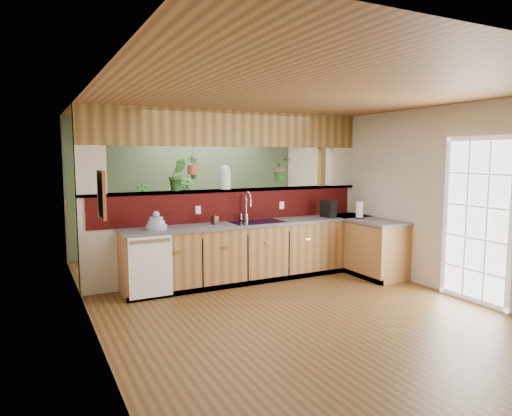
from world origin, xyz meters
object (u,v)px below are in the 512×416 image
glass_jar (225,177)px  soap_dispenser (215,218)px  shelving_console (173,229)px  paper_towel (360,210)px  dish_stack (156,224)px  faucet (247,205)px  coffee_maker (329,209)px

glass_jar → soap_dispenser: bearing=-134.1°
glass_jar → shelving_console: 2.20m
paper_towel → dish_stack: bearing=173.1°
soap_dispenser → shelving_console: soap_dispenser is taller
paper_towel → glass_jar: glass_jar is taller
soap_dispenser → shelving_console: bearing=89.7°
dish_stack → faucet: bearing=6.9°
coffee_maker → faucet: bearing=159.0°
coffee_maker → glass_jar: glass_jar is taller
coffee_maker → shelving_console: bearing=117.9°
glass_jar → coffee_maker: bearing=-14.9°
dish_stack → paper_towel: size_ratio=1.00×
faucet → paper_towel: bearing=-18.0°
faucet → soap_dispenser: 0.61m
dish_stack → paper_towel: 3.25m
paper_towel → shelving_console: bearing=130.7°
paper_towel → shelving_console: paper_towel is taller
faucet → soap_dispenser: faucet is taller
paper_towel → glass_jar: (-2.02, 0.79, 0.55)m
dish_stack → shelving_console: 2.52m
glass_jar → shelving_console: glass_jar is taller
coffee_maker → glass_jar: (-1.66, 0.44, 0.55)m
shelving_console → faucet: bearing=-84.9°
dish_stack → paper_towel: (3.22, -0.39, 0.05)m
faucet → glass_jar: (-0.27, 0.22, 0.43)m
dish_stack → paper_towel: bearing=-6.9°
faucet → soap_dispenser: bearing=-170.5°
dish_stack → coffee_maker: (2.86, -0.05, 0.05)m
soap_dispenser → shelving_console: (0.01, 2.22, -0.49)m
dish_stack → soap_dispenser: bearing=5.2°
dish_stack → glass_jar: size_ratio=0.78×
coffee_maker → glass_jar: bearing=153.2°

